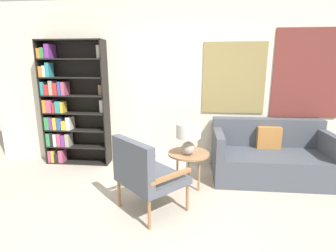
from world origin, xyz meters
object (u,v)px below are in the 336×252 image
Objects in this scene: bookshelf at (67,107)px; table_lamp at (188,134)px; couch at (270,157)px; side_table at (189,156)px; armchair at (144,171)px.

table_lamp is at bearing -22.60° from bookshelf.
couch is 1.45m from table_lamp.
side_table is (-1.23, -0.50, 0.16)m from couch.
bookshelf reaches higher than couch.
couch is at bearing 34.29° from armchair.
side_table is at bearing -20.77° from bookshelf.
bookshelf is at bearing 159.23° from side_table.
table_lamp is at bearing -95.31° from side_table.
armchair is 2.21× the size of table_lamp.
bookshelf reaches higher than side_table.
side_table is 1.34× the size of table_lamp.
table_lamp reaches higher than armchair.
bookshelf is 1.21× the size of couch.
bookshelf is 3.41m from couch.
couch is 3.00× the size of side_table.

